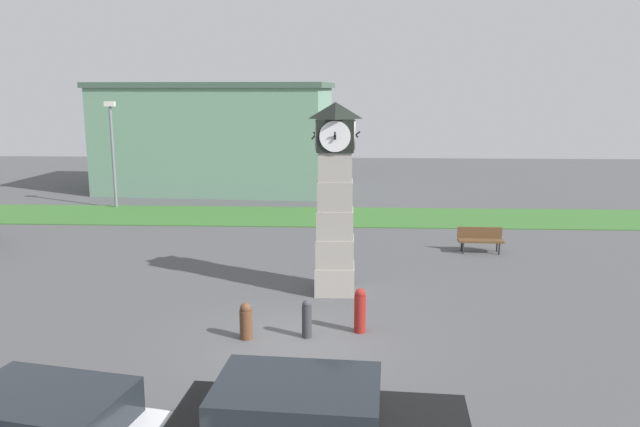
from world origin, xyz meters
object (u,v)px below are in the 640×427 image
Objects in this scene: bollard_mid_row at (307,318)px; bollard_far_row at (360,310)px; clock_tower at (335,202)px; bench at (480,238)px; bollard_near_tower at (246,321)px; street_lamp_near_road at (112,146)px.

bollard_mid_row is 1.33m from bollard_far_row.
clock_tower reaches higher than bollard_far_row.
bollard_far_row reaches higher than bench.
clock_tower is 4.66m from bollard_near_tower.
bollard_mid_row is at bearing -125.14° from bench.
bollard_mid_row is at bearing -99.84° from clock_tower.
clock_tower is 6.18× the size of bollard_near_tower.
bench is at bearing 60.06° from bollard_far_row.
bollard_far_row is 0.69× the size of bench.
bollard_near_tower is at bearing -119.64° from clock_tower.
bollard_mid_row is (1.43, 0.15, 0.03)m from bollard_near_tower.
street_lamp_near_road reaches higher than bollard_far_row.
bollard_far_row is at bearing 11.23° from bollard_near_tower.
clock_tower is 4.10m from bollard_mid_row.
bollard_far_row is 19.89m from street_lamp_near_road.
bench is (5.76, 8.19, 0.05)m from bollard_mid_row.
clock_tower is 4.95× the size of bollard_far_row.
bench is 18.39m from street_lamp_near_road.
street_lamp_near_road is (-11.22, 12.71, 0.42)m from clock_tower.
street_lamp_near_road is at bearing 154.17° from bench.
bollard_mid_row is at bearing -163.12° from bollard_far_row.
bollard_near_tower is 0.17× the size of street_lamp_near_road.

